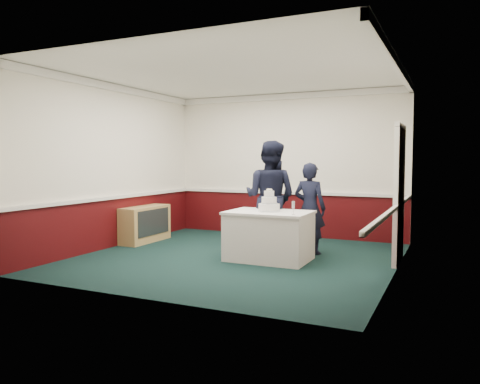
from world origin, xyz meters
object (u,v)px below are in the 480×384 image
at_px(champagne_flute, 293,206).
at_px(person_woman, 310,208).
at_px(wedding_cake, 269,204).
at_px(cake_table, 269,235).
at_px(person_man, 270,197).
at_px(sideboard, 145,224).
at_px(cake_knife, 263,212).

bearing_deg(champagne_flute, person_woman, 93.05).
bearing_deg(wedding_cake, cake_table, -90.00).
xyz_separation_m(cake_table, person_man, (-0.21, 0.58, 0.57)).
distance_m(sideboard, wedding_cake, 2.93).
height_order(cake_knife, person_woman, person_woman).
height_order(wedding_cake, person_woman, person_woman).
bearing_deg(champagne_flute, sideboard, 165.95).
relative_size(cake_table, champagne_flute, 6.44).
bearing_deg(champagne_flute, wedding_cake, 150.75).
bearing_deg(wedding_cake, cake_knife, -98.53).
bearing_deg(champagne_flute, person_man, 129.52).
relative_size(sideboard, champagne_flute, 5.85).
xyz_separation_m(wedding_cake, cake_knife, (-0.03, -0.20, -0.11)).
relative_size(sideboard, wedding_cake, 3.30).
bearing_deg(person_woman, cake_table, 68.39).
relative_size(cake_table, person_man, 0.68).
xyz_separation_m(champagne_flute, person_woman, (-0.06, 1.07, -0.14)).
bearing_deg(sideboard, cake_table, -11.05).
xyz_separation_m(wedding_cake, champagne_flute, (0.50, -0.28, 0.03)).
relative_size(wedding_cake, person_man, 0.19).
bearing_deg(person_man, cake_knife, 105.70).
xyz_separation_m(sideboard, champagne_flute, (3.33, -0.83, 0.58)).
xyz_separation_m(cake_table, person_woman, (0.44, 0.79, 0.38)).
bearing_deg(person_woman, person_man, 25.57).
bearing_deg(person_woman, wedding_cake, 68.39).
xyz_separation_m(sideboard, cake_knife, (2.80, -0.75, 0.44)).
relative_size(sideboard, person_woman, 0.76).
height_order(cake_table, person_woman, person_woman).
bearing_deg(sideboard, person_man, 0.57).
height_order(cake_table, champagne_flute, champagne_flute).
bearing_deg(sideboard, cake_knife, -15.06).
distance_m(sideboard, champagne_flute, 3.48).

